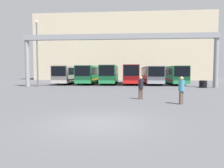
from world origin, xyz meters
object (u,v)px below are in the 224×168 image
(bus_slot_4, at_px, (151,74))
(tire_stack, at_px, (203,84))
(pedestrian_near_center, at_px, (141,87))
(bus_slot_3, at_px, (131,73))
(bus_slot_5, at_px, (172,74))
(bus_slot_1, at_px, (89,74))
(bus_slot_2, at_px, (110,73))
(bus_slot_0, at_px, (70,74))
(pedestrian_mid_left, at_px, (181,90))
(lamp_post, at_px, (37,51))

(bus_slot_4, bearing_deg, tire_stack, -54.74)
(pedestrian_near_center, bearing_deg, bus_slot_3, 79.43)
(bus_slot_5, height_order, tire_stack, bus_slot_5)
(bus_slot_1, distance_m, bus_slot_3, 7.26)
(bus_slot_4, distance_m, pedestrian_near_center, 20.31)
(bus_slot_2, height_order, bus_slot_3, bus_slot_3)
(bus_slot_0, relative_size, bus_slot_4, 1.00)
(tire_stack, bearing_deg, pedestrian_mid_left, -115.05)
(tire_stack, bearing_deg, bus_slot_5, 105.03)
(bus_slot_1, distance_m, bus_slot_5, 14.53)
(bus_slot_4, bearing_deg, bus_slot_0, -179.96)
(bus_slot_2, bearing_deg, pedestrian_mid_left, -73.35)
(bus_slot_1, height_order, pedestrian_mid_left, bus_slot_1)
(pedestrian_near_center, relative_size, lamp_post, 0.19)
(pedestrian_near_center, height_order, tire_stack, pedestrian_near_center)
(bus_slot_1, relative_size, pedestrian_near_center, 5.95)
(bus_slot_1, xyz_separation_m, pedestrian_near_center, (7.70, -19.10, -0.84))
(lamp_post, bearing_deg, bus_slot_1, 50.69)
(bus_slot_4, xyz_separation_m, lamp_post, (-16.79, -8.17, 3.26))
(bus_slot_0, distance_m, bus_slot_2, 7.26)
(bus_slot_4, height_order, pedestrian_near_center, bus_slot_4)
(bus_slot_0, height_order, bus_slot_1, bus_slot_1)
(bus_slot_2, height_order, pedestrian_near_center, bus_slot_2)
(tire_stack, relative_size, lamp_post, 0.11)
(bus_slot_4, bearing_deg, bus_slot_1, -175.04)
(bus_slot_1, height_order, bus_slot_3, bus_slot_3)
(bus_slot_1, bearing_deg, pedestrian_near_center, -68.05)
(bus_slot_1, distance_m, pedestrian_mid_left, 23.61)
(pedestrian_near_center, relative_size, pedestrian_mid_left, 0.97)
(bus_slot_3, height_order, pedestrian_near_center, bus_slot_3)
(bus_slot_4, xyz_separation_m, pedestrian_mid_left, (-0.72, -22.24, -0.75))
(bus_slot_5, bearing_deg, lamp_post, -158.31)
(lamp_post, bearing_deg, bus_slot_5, 21.69)
(tire_stack, height_order, lamp_post, lamp_post)
(bus_slot_4, relative_size, lamp_post, 1.34)
(bus_slot_2, xyz_separation_m, bus_slot_5, (10.88, 0.36, -0.08))
(bus_slot_3, distance_m, pedestrian_near_center, 19.43)
(bus_slot_0, distance_m, bus_slot_3, 10.90)
(bus_slot_0, bearing_deg, pedestrian_near_center, -60.53)
(bus_slot_5, bearing_deg, bus_slot_3, -175.30)
(bus_slot_0, bearing_deg, lamp_post, -105.68)
(bus_slot_3, xyz_separation_m, bus_slot_5, (7.25, 0.60, -0.11))
(bus_slot_0, height_order, tire_stack, bus_slot_0)
(bus_slot_2, bearing_deg, bus_slot_4, 3.17)
(bus_slot_5, distance_m, pedestrian_mid_left, 22.63)
(bus_slot_0, xyz_separation_m, bus_slot_2, (7.25, -0.39, 0.06))
(bus_slot_2, distance_m, bus_slot_5, 10.88)
(bus_slot_4, relative_size, pedestrian_mid_left, 6.83)
(bus_slot_4, bearing_deg, pedestrian_mid_left, -91.85)
(tire_stack, xyz_separation_m, lamp_post, (-22.62, 0.07, 4.49))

